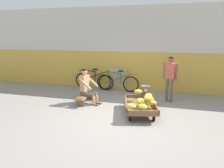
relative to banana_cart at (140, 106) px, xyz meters
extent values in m
plane|color=gray|center=(-0.51, -0.58, -0.24)|extent=(80.00, 80.00, 0.00)
cube|color=gold|center=(-0.51, 2.64, 0.54)|extent=(16.00, 0.30, 1.56)
cube|color=beige|center=(-0.51, 2.64, 2.20)|extent=(16.00, 0.30, 1.75)
cube|color=brown|center=(0.00, 0.00, -0.01)|extent=(1.13, 1.59, 0.05)
cube|color=brown|center=(-0.39, -0.09, 0.07)|extent=(0.35, 1.41, 0.10)
cube|color=brown|center=(0.39, 0.09, 0.07)|extent=(0.35, 1.41, 0.10)
cube|color=brown|center=(-0.15, 0.68, 0.07)|extent=(0.83, 0.22, 0.10)
cube|color=brown|center=(0.15, -0.68, 0.07)|extent=(0.83, 0.22, 0.10)
cylinder|color=black|center=(-0.42, 0.42, -0.15)|extent=(0.09, 0.19, 0.18)
cylinder|color=black|center=(0.20, 0.56, -0.15)|extent=(0.09, 0.19, 0.18)
cylinder|color=black|center=(-0.20, -0.56, -0.15)|extent=(0.09, 0.19, 0.18)
cylinder|color=black|center=(0.42, -0.42, -0.15)|extent=(0.09, 0.19, 0.18)
ellipsoid|color=gold|center=(0.35, -0.19, 0.18)|extent=(0.28, 0.23, 0.13)
ellipsoid|color=gold|center=(0.20, 0.45, 0.18)|extent=(0.30, 0.29, 0.13)
ellipsoid|color=gold|center=(0.06, -0.26, 0.18)|extent=(0.26, 0.20, 0.13)
ellipsoid|color=yellow|center=(0.01, -0.10, 0.18)|extent=(0.30, 0.30, 0.13)
ellipsoid|color=yellow|center=(0.25, 0.14, 0.18)|extent=(0.27, 0.23, 0.13)
ellipsoid|color=gold|center=(0.20, 0.30, 0.18)|extent=(0.25, 0.20, 0.13)
ellipsoid|color=gold|center=(-0.15, -0.61, 0.18)|extent=(0.25, 0.19, 0.13)
ellipsoid|color=yellow|center=(0.13, -0.57, 0.18)|extent=(0.29, 0.25, 0.13)
ellipsoid|color=gold|center=(-0.11, 0.35, 0.32)|extent=(0.27, 0.22, 0.13)
ellipsoid|color=gold|center=(0.24, -0.19, 0.32)|extent=(0.26, 0.20, 0.13)
ellipsoid|color=gold|center=(0.24, -0.24, 0.31)|extent=(0.30, 0.30, 0.13)
cube|color=brown|center=(-1.89, 0.53, 0.00)|extent=(0.30, 1.10, 0.05)
cube|color=brown|center=(-1.89, 0.92, -0.13)|extent=(0.24, 0.08, 0.22)
cube|color=brown|center=(-1.89, 0.15, -0.13)|extent=(0.24, 0.08, 0.22)
cylinder|color=tan|center=(-1.48, 0.52, -0.11)|extent=(0.10, 0.10, 0.27)
cube|color=#4C3D2D|center=(-1.42, 0.50, -0.22)|extent=(0.24, 0.14, 0.04)
cylinder|color=brown|center=(-1.67, 0.57, 0.08)|extent=(0.42, 0.23, 0.13)
cylinder|color=tan|center=(-1.53, 0.34, -0.11)|extent=(0.10, 0.10, 0.27)
cube|color=#4C3D2D|center=(-1.47, 0.33, -0.22)|extent=(0.24, 0.14, 0.04)
cylinder|color=brown|center=(-1.72, 0.39, 0.08)|extent=(0.42, 0.23, 0.13)
cube|color=brown|center=(-1.89, 0.53, 0.10)|extent=(0.28, 0.33, 0.14)
cube|color=tan|center=(-1.89, 0.53, 0.43)|extent=(0.26, 0.36, 0.52)
cylinder|color=tan|center=(-1.68, 0.68, 0.46)|extent=(0.47, 0.19, 0.36)
cylinder|color=tan|center=(-1.79, 0.30, 0.46)|extent=(0.47, 0.19, 0.36)
sphere|color=tan|center=(-1.89, 0.53, 0.80)|extent=(0.19, 0.19, 0.19)
ellipsoid|color=black|center=(-1.89, 0.53, 0.86)|extent=(0.17, 0.17, 0.09)
cube|color=#234CA8|center=(0.08, 0.98, -0.09)|extent=(0.36, 0.28, 0.30)
cylinder|color=#28282D|center=(0.08, 0.98, 0.07)|extent=(0.20, 0.20, 0.03)
cube|color=#C6384C|center=(0.08, 0.98, 0.21)|extent=(0.16, 0.10, 0.24)
cylinder|color=white|center=(0.08, 0.92, 0.21)|extent=(0.13, 0.01, 0.13)
cylinder|color=#B2B5BA|center=(0.08, 0.98, 0.34)|extent=(0.30, 0.30, 0.01)
torus|color=black|center=(-2.75, 2.34, 0.08)|extent=(0.64, 0.11, 0.64)
torus|color=black|center=(-1.73, 2.24, 0.08)|extent=(0.64, 0.11, 0.64)
cylinder|color=black|center=(-2.24, 2.29, 0.28)|extent=(1.03, 0.14, 0.43)
cylinder|color=black|center=(-2.14, 2.28, 0.32)|extent=(0.04, 0.04, 0.48)
cylinder|color=black|center=(-2.44, 2.31, 0.52)|extent=(0.62, 0.10, 0.12)
cube|color=black|center=(-2.14, 2.28, 0.59)|extent=(0.21, 0.12, 0.05)
cylinder|color=black|center=(-2.75, 2.34, 0.54)|extent=(0.07, 0.48, 0.03)
torus|color=black|center=(-1.63, 2.16, 0.08)|extent=(0.64, 0.06, 0.64)
torus|color=black|center=(-0.61, 2.15, 0.08)|extent=(0.64, 0.06, 0.64)
cylinder|color=#236B3D|center=(-1.12, 2.16, 0.28)|extent=(1.03, 0.05, 0.43)
cylinder|color=#236B3D|center=(-1.02, 2.15, 0.32)|extent=(0.04, 0.04, 0.48)
cylinder|color=#236B3D|center=(-1.33, 2.16, 0.52)|extent=(0.62, 0.04, 0.12)
cube|color=black|center=(-1.02, 2.15, 0.59)|extent=(0.20, 0.10, 0.05)
cylinder|color=black|center=(-1.63, 2.16, 0.54)|extent=(0.03, 0.48, 0.03)
cube|color=#C6B289|center=(-1.19, 2.43, 0.20)|extent=(0.70, 0.20, 0.89)
cylinder|color=brown|center=(0.90, 1.26, 0.16)|extent=(0.10, 0.10, 0.80)
cylinder|color=brown|center=(0.76, 1.33, 0.16)|extent=(0.10, 0.10, 0.80)
cube|color=#B24C42|center=(0.83, 1.30, 0.82)|extent=(0.37, 0.31, 0.52)
cylinder|color=brown|center=(1.02, 1.21, 0.80)|extent=(0.07, 0.07, 0.56)
cylinder|color=brown|center=(0.64, 1.38, 0.80)|extent=(0.07, 0.07, 0.56)
sphere|color=brown|center=(0.83, 1.30, 1.19)|extent=(0.19, 0.19, 0.19)
ellipsoid|color=black|center=(0.83, 1.30, 1.25)|extent=(0.17, 0.17, 0.09)
cube|color=silver|center=(0.11, 0.62, -0.12)|extent=(0.18, 0.12, 0.24)
camera|label=1|loc=(0.55, -5.37, 1.95)|focal=31.59mm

